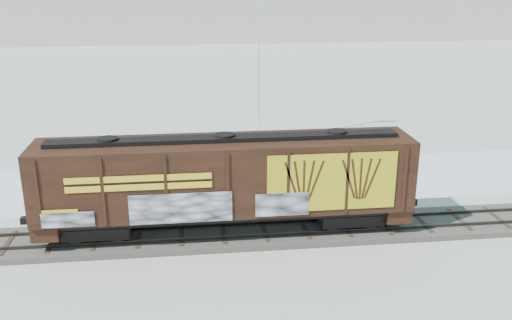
{
  "coord_description": "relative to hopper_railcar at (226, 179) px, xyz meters",
  "views": [
    {
      "loc": [
        -3.39,
        -25.02,
        12.31
      ],
      "look_at": [
        -0.05,
        3.0,
        2.87
      ],
      "focal_mm": 40.0,
      "sensor_mm": 36.0,
      "label": 1
    }
  ],
  "objects": [
    {
      "name": "car_silver",
      "position": [
        -1.87,
        8.19,
        -2.17
      ],
      "size": [
        5.11,
        3.3,
        1.62
      ],
      "primitive_type": "imported",
      "rotation": [
        0.0,
        0.0,
        1.89
      ],
      "color": "#A6A8AD",
      "rests_on": "parking_strip"
    },
    {
      "name": "rail_track",
      "position": [
        1.84,
        0.01,
        -2.86
      ],
      "size": [
        50.0,
        3.4,
        0.43
      ],
      "color": "#59544C",
      "rests_on": "ground"
    },
    {
      "name": "ground",
      "position": [
        1.84,
        0.01,
        -3.01
      ],
      "size": [
        500.0,
        500.0,
        0.0
      ],
      "primitive_type": "plane",
      "color": "white",
      "rests_on": "ground"
    },
    {
      "name": "hopper_railcar",
      "position": [
        0.0,
        0.0,
        0.0
      ],
      "size": [
        17.49,
        3.06,
        4.65
      ],
      "color": "black",
      "rests_on": "rail_track"
    },
    {
      "name": "car_white",
      "position": [
        1.47,
        8.27,
        -2.13
      ],
      "size": [
        5.38,
        2.57,
        1.7
      ],
      "primitive_type": "imported",
      "rotation": [
        0.0,
        0.0,
        1.42
      ],
      "color": "white",
      "rests_on": "parking_strip"
    },
    {
      "name": "flagpole",
      "position": [
        3.56,
        15.48,
        1.88
      ],
      "size": [
        2.3,
        0.9,
        12.94
      ],
      "color": "silver",
      "rests_on": "ground"
    },
    {
      "name": "car_dark",
      "position": [
        5.81,
        7.3,
        -2.22
      ],
      "size": [
        5.57,
        3.09,
        1.53
      ],
      "primitive_type": "imported",
      "rotation": [
        0.0,
        0.0,
        1.76
      ],
      "color": "black",
      "rests_on": "parking_strip"
    },
    {
      "name": "parking_strip",
      "position": [
        1.84,
        7.51,
        -2.99
      ],
      "size": [
        40.0,
        8.0,
        0.03
      ],
      "primitive_type": "cube",
      "color": "white",
      "rests_on": "ground"
    }
  ]
}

